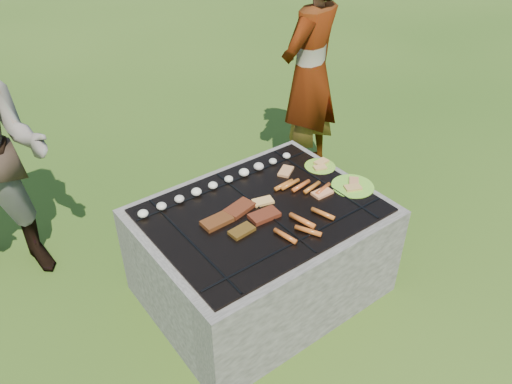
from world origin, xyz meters
TOP-DOWN VIEW (x-y plane):
  - lawn at (0.00, 0.00)m, footprint 60.00×60.00m
  - fire_pit at (0.00, 0.00)m, footprint 1.30×1.00m
  - mushrooms at (-0.06, 0.33)m, footprint 1.05×0.06m
  - pork_slabs at (-0.14, 0.00)m, footprint 0.40×0.27m
  - sausages at (0.20, -0.11)m, footprint 0.53×0.49m
  - bread_on_grate at (0.26, 0.05)m, footprint 0.44×0.40m
  - plate_far at (0.56, 0.13)m, footprint 0.24×0.24m
  - plate_near at (0.56, -0.14)m, footprint 0.32×0.32m
  - cook at (1.13, 0.88)m, footprint 0.70×0.56m

SIDE VIEW (x-z plane):
  - lawn at x=0.00m, z-range 0.00..0.00m
  - fire_pit at x=0.00m, z-range -0.03..0.59m
  - plate_far at x=0.56m, z-range 0.59..0.62m
  - plate_near at x=0.56m, z-range 0.59..0.62m
  - bread_on_grate at x=0.26m, z-range 0.61..0.63m
  - pork_slabs at x=-0.14m, z-range 0.61..0.64m
  - sausages at x=0.20m, z-range 0.61..0.64m
  - mushrooms at x=-0.06m, z-range 0.61..0.65m
  - cook at x=1.13m, z-range 0.00..1.67m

